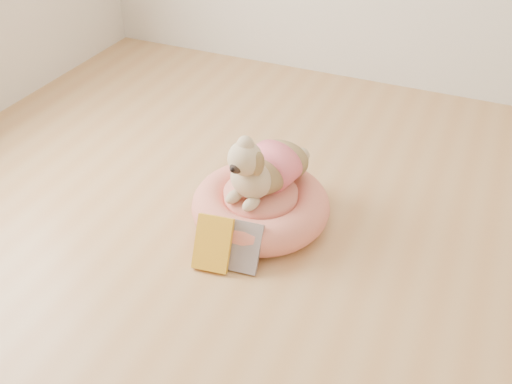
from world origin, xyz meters
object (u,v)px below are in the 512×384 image
at_px(pet_bed, 261,206).
at_px(book_white, 244,247).
at_px(book_yellow, 213,243).
at_px(dog, 264,157).

xyz_separation_m(pet_bed, book_white, (0.05, -0.28, 0.01)).
distance_m(pet_bed, book_white, 0.29).
xyz_separation_m(book_yellow, book_white, (0.11, 0.04, -0.01)).
bearing_deg(dog, book_yellow, -87.91).
distance_m(dog, book_white, 0.38).
bearing_deg(dog, book_white, -68.01).
bearing_deg(pet_bed, book_white, -79.60).
xyz_separation_m(dog, book_white, (0.05, -0.30, -0.23)).
relative_size(dog, book_yellow, 1.99).
bearing_deg(book_white, dog, 93.35).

